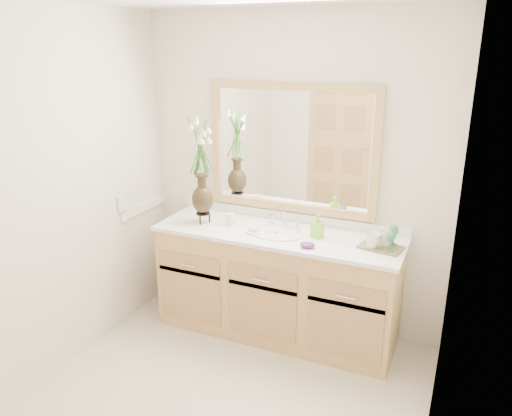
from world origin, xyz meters
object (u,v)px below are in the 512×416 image
at_px(soap_bottle, 317,227).
at_px(tumbler, 230,219).
at_px(tray, 381,247).
at_px(flower_vase, 201,154).

bearing_deg(soap_bottle, tumbler, -159.21).
height_order(soap_bottle, tray, soap_bottle).
relative_size(flower_vase, tray, 2.83).
bearing_deg(tumbler, soap_bottle, 2.66).
xyz_separation_m(tumbler, soap_bottle, (0.68, 0.03, 0.03)).
xyz_separation_m(tumbler, tray, (1.14, 0.01, -0.04)).
relative_size(soap_bottle, tray, 0.54).
xyz_separation_m(soap_bottle, tray, (0.46, -0.03, -0.07)).
height_order(tumbler, soap_bottle, soap_bottle).
bearing_deg(tray, flower_vase, -167.70).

